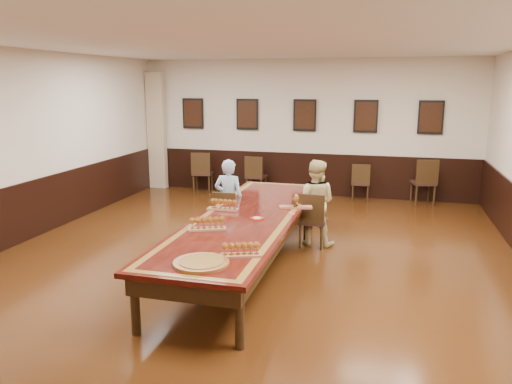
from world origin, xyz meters
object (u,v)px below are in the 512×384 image
(person_man, at_px, (229,199))
(spare_chair_b, at_px, (256,175))
(spare_chair_c, at_px, (361,182))
(spare_chair_d, at_px, (423,181))
(chair_man, at_px, (227,215))
(carved_platter, at_px, (201,263))
(person_woman, at_px, (315,203))
(conference_table, at_px, (247,225))
(spare_chair_a, at_px, (203,172))
(chair_woman, at_px, (313,219))

(person_man, bearing_deg, spare_chair_b, -83.08)
(spare_chair_c, height_order, spare_chair_d, spare_chair_d)
(chair_man, xyz_separation_m, carved_platter, (0.74, -3.13, 0.34))
(spare_chair_c, bearing_deg, person_man, 58.80)
(spare_chair_d, height_order, person_woman, person_woman)
(person_man, xyz_separation_m, conference_table, (0.66, -1.17, -0.08))
(chair_man, relative_size, person_woman, 0.61)
(spare_chair_a, distance_m, person_man, 3.89)
(chair_man, height_order, spare_chair_a, spare_chair_a)
(person_woman, bearing_deg, person_man, 4.68)
(person_man, height_order, conference_table, person_man)
(spare_chair_c, xyz_separation_m, person_woman, (-0.56, -3.44, 0.28))
(chair_woman, height_order, person_man, person_man)
(person_man, distance_m, carved_platter, 3.30)
(spare_chair_a, distance_m, carved_platter, 7.14)
(spare_chair_b, bearing_deg, carved_platter, 103.04)
(chair_woman, bearing_deg, spare_chair_b, -58.98)
(spare_chair_b, xyz_separation_m, spare_chair_c, (2.48, -0.01, -0.04))
(person_man, bearing_deg, spare_chair_a, -62.77)
(chair_woman, relative_size, spare_chair_b, 0.97)
(chair_woman, distance_m, spare_chair_c, 3.59)
(spare_chair_a, height_order, person_woman, person_woman)
(person_woman, xyz_separation_m, conference_table, (-0.81, -1.22, -0.10))
(person_man, height_order, person_woman, person_woman)
(chair_woman, distance_m, carved_platter, 3.27)
(spare_chair_a, height_order, spare_chair_b, spare_chair_a)
(chair_man, bearing_deg, spare_chair_c, -119.84)
(spare_chair_a, height_order, spare_chair_c, spare_chair_a)
(chair_man, height_order, spare_chair_c, chair_man)
(spare_chair_c, xyz_separation_m, person_man, (-2.03, -3.49, 0.26))
(chair_woman, xyz_separation_m, spare_chair_d, (1.92, 3.57, 0.05))
(chair_woman, bearing_deg, chair_man, 4.51)
(spare_chair_b, height_order, person_man, person_man)
(chair_man, relative_size, chair_woman, 0.95)
(chair_woman, xyz_separation_m, spare_chair_c, (0.57, 3.54, -0.03))
(spare_chair_b, bearing_deg, person_man, 100.31)
(chair_woman, height_order, carved_platter, chair_woman)
(spare_chair_b, height_order, carved_platter, spare_chair_b)
(person_man, bearing_deg, chair_woman, 177.82)
(spare_chair_c, bearing_deg, spare_chair_a, -0.37)
(chair_man, xyz_separation_m, spare_chair_d, (3.39, 3.61, 0.08))
(spare_chair_b, relative_size, person_woman, 0.66)
(chair_man, bearing_deg, spare_chair_a, -63.38)
(spare_chair_b, bearing_deg, spare_chair_c, -177.22)
(chair_woman, distance_m, person_man, 1.48)
(spare_chair_a, relative_size, spare_chair_b, 1.06)
(chair_man, relative_size, carved_platter, 1.28)
(spare_chair_a, bearing_deg, spare_chair_b, 173.27)
(person_woman, xyz_separation_m, carved_platter, (-0.73, -3.27, 0.06))
(spare_chair_c, relative_size, person_woman, 0.60)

